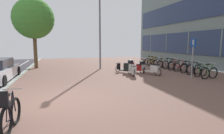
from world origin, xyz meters
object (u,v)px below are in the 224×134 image
bicycle_rack_02 (194,70)px  bicycle_rack_07 (163,64)px  bicycle_rack_01 (201,72)px  scooter_far (133,70)px  bicycle_foreground (9,115)px  bicycle_rack_00 (209,73)px  scooter_mid (126,67)px  scooter_near (152,69)px  street_tree (34,19)px  bicycle_rack_08 (157,63)px  bicycle_rack_09 (154,62)px  bicycle_rack_04 (181,67)px  scooter_extra (139,67)px  parking_sign (193,54)px  bicycle_rack_10 (151,61)px  lamp_post (100,29)px  bicycle_rack_03 (187,68)px  bicycle_rack_05 (174,66)px  bicycle_rack_06 (169,65)px

bicycle_rack_02 → bicycle_rack_07: size_ratio=1.09×
bicycle_rack_01 → scooter_far: bicycle_rack_01 is taller
bicycle_rack_07 → scooter_far: bearing=-145.4°
bicycle_foreground → bicycle_rack_01: 11.17m
bicycle_rack_00 → scooter_mid: 5.41m
bicycle_rack_02 → scooter_near: (-2.88, 0.78, 0.06)m
bicycle_foreground → street_tree: bearing=93.5°
bicycle_rack_07 → bicycle_rack_01: bearing=-89.8°
bicycle_rack_02 → bicycle_rack_07: bicycle_rack_02 is taller
bicycle_rack_08 → scooter_near: bicycle_rack_08 is taller
bicycle_rack_00 → bicycle_rack_09: bicycle_rack_00 is taller
bicycle_rack_09 → street_tree: (-10.82, 1.50, 3.91)m
scooter_far → bicycle_rack_08: bearing=41.8°
bicycle_rack_00 → bicycle_rack_01: size_ratio=1.11×
bicycle_rack_04 → bicycle_rack_08: bicycle_rack_08 is taller
street_tree → bicycle_rack_07: bearing=-15.3°
bicycle_foreground → bicycle_rack_02: size_ratio=1.05×
bicycle_rack_04 → scooter_extra: 3.44m
bicycle_rack_01 → parking_sign: parking_sign is taller
bicycle_rack_10 → parking_sign: 7.14m
scooter_extra → scooter_far: bearing=-131.3°
lamp_post → bicycle_rack_09: bearing=5.0°
bicycle_rack_10 → scooter_mid: bearing=-136.5°
scooter_near → street_tree: bearing=144.2°
bicycle_foreground → street_tree: street_tree is taller
scooter_mid → lamp_post: size_ratio=0.25×
bicycle_rack_09 → parking_sign: size_ratio=0.57×
bicycle_rack_09 → scooter_mid: bearing=-141.9°
bicycle_rack_04 → scooter_mid: bearing=174.2°
bicycle_rack_01 → bicycle_rack_03: (0.14, 1.48, 0.01)m
scooter_near → scooter_mid: 1.88m
bicycle_rack_03 → bicycle_rack_08: bearing=94.2°
bicycle_rack_02 → bicycle_rack_05: bearing=91.7°
bicycle_rack_05 → scooter_far: size_ratio=0.81×
bicycle_rack_02 → bicycle_rack_04: (0.01, 1.48, -0.01)m
bicycle_rack_01 → scooter_near: (-2.75, 1.52, 0.08)m
bicycle_rack_10 → scooter_mid: 5.80m
bicycle_foreground → bicycle_rack_06: (10.27, 8.30, -0.05)m
bicycle_rack_03 → bicycle_rack_06: bearing=91.3°
bicycle_rack_07 → scooter_mid: bearing=-157.2°
scooter_near → street_tree: street_tree is taller
scooter_extra → scooter_mid: bearing=176.1°
bicycle_rack_10 → scooter_near: 5.81m
bicycle_rack_10 → scooter_near: size_ratio=0.81×
scooter_far → scooter_extra: scooter_extra is taller
bicycle_rack_07 → lamp_post: size_ratio=0.21×
bicycle_rack_01 → lamp_post: lamp_post is taller
bicycle_rack_04 → bicycle_rack_09: 3.70m
bicycle_rack_06 → bicycle_foreground: bearing=-141.0°
scooter_mid → bicycle_rack_06: bearing=13.4°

